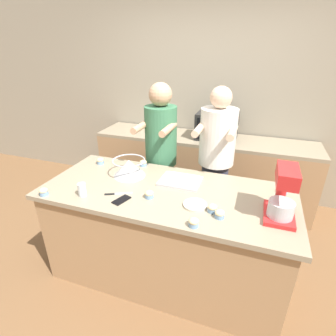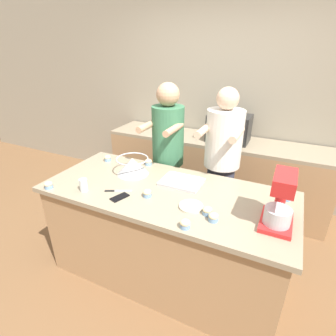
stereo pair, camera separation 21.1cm
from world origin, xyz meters
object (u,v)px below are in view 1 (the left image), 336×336
Objects in this scene: cupcake_1 at (149,194)px; cell_phone at (121,200)px; knife at (117,194)px; cupcake_6 at (194,222)px; stand_mixer at (283,196)px; cupcake_5 at (143,163)px; person_right at (215,167)px; cupcake_0 at (284,190)px; drinking_glass at (82,190)px; small_plate at (195,205)px; microwave_oven at (217,126)px; cupcake_2 at (100,161)px; cupcake_7 at (44,192)px; baking_tray at (180,180)px; cupcake_3 at (213,208)px; mixing_bowl at (129,167)px; person_left at (161,159)px; cupcake_4 at (220,214)px.

cell_phone is at bearing -149.55° from cupcake_1.
cupcake_1 is at bearing 7.92° from knife.
cupcake_6 is (0.41, -0.23, 0.00)m from cupcake_1.
stand_mixer reaches higher than cupcake_5.
person_right reaches higher than cupcake_0.
cupcake_5 is 1.00× the size of cupcake_6.
drinking_glass is 1.51× the size of cupcake_0.
cupcake_6 is at bearing -78.18° from small_plate.
cupcake_5 is (-0.53, -1.05, -0.14)m from microwave_oven.
cupcake_2 is 0.68m from cupcake_7.
stand_mixer is 5.34× the size of cupcake_6.
microwave_oven is at bearing 85.98° from baking_tray.
cupcake_1 reaches higher than knife.
drinking_glass reaches higher than cupcake_7.
cell_phone is at bearing -173.24° from cupcake_3.
stand_mixer is 2.11× the size of small_plate.
cupcake_2 reaches higher than knife.
cupcake_2 is (-0.53, 0.54, 0.02)m from cell_phone.
cupcake_0 is at bearing 20.69° from drinking_glass.
cupcake_7 is (-1.30, -0.21, 0.00)m from cupcake_3.
cell_phone is 0.56m from small_plate.
drinking_glass is 1.51× the size of cupcake_7.
cupcake_1 is (-0.24, -1.58, -0.14)m from microwave_oven.
cupcake_0 is at bearing 23.09° from cupcake_1.
small_plate is at bearing -23.05° from mixing_bowl.
baking_tray is 0.49m from cupcake_5.
microwave_oven reaches higher than drinking_glass.
cupcake_5 is at bearing 82.16° from mixing_bowl.
cupcake_2 is at bearing 133.46° from knife.
baking_tray is at bearing 2.91° from mixing_bowl.
drinking_glass is (-0.75, -1.72, -0.11)m from microwave_oven.
person_left is 5.63× the size of mixing_bowl.
cupcake_0 and cupcake_6 have the same top height.
microwave_oven is 1.18m from cupcake_5.
person_right reaches higher than mixing_bowl.
small_plate is 0.84m from cupcake_5.
cupcake_0 is 1.70m from cupcake_2.
drinking_glass is 0.53m from cupcake_1.
cupcake_7 is at bearing -163.52° from cupcake_1.
stand_mixer is 0.47m from cupcake_3.
baking_tray is 4.97× the size of cupcake_5.
cupcake_6 is (0.60, -0.12, 0.02)m from cell_phone.
cupcake_5 reaches higher than cell_phone.
cupcake_4 is 1.00× the size of cupcake_6.
cupcake_6 reaches higher than small_plate.
cupcake_3 is (-0.49, -0.45, 0.00)m from cupcake_0.
person_right reaches higher than cupcake_7.
cupcake_6 is (0.68, -0.19, 0.03)m from knife.
baking_tray is at bearing -94.02° from microwave_oven.
mixing_bowl is 0.72m from cupcake_7.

